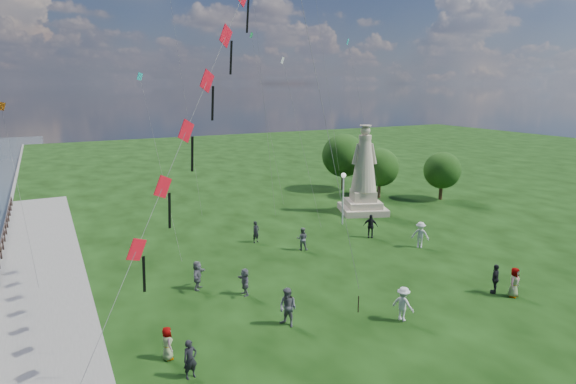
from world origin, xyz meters
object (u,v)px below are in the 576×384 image
statue (364,180)px  person_9 (370,226)px  person_7 (302,239)px  person_2 (403,304)px  person_0 (190,359)px  person_1 (288,307)px  person_3 (495,279)px  person_8 (420,235)px  person_6 (256,232)px  person_4 (514,282)px  lamppost (343,187)px  person_10 (167,343)px  person_11 (245,282)px  person_5 (198,275)px

statue → person_9: statue is taller
person_7 → person_2: bearing=117.9°
person_0 → person_1: 5.73m
person_3 → person_7: (-6.16, 11.21, -0.02)m
person_8 → person_9: 3.92m
person_6 → person_4: bearing=-79.1°
person_2 → person_6: 14.47m
lamppost → person_4: 16.23m
person_1 → person_8: size_ratio=1.02×
person_2 → person_10: size_ratio=1.20×
person_0 → person_7: (11.27, 11.28, 0.01)m
person_11 → person_9: bearing=116.9°
person_5 → person_11: 2.86m
person_5 → person_10: bearing=-173.0°
person_1 → person_10: person_1 is taller
person_4 → person_10: (-18.45, 2.50, -0.10)m
statue → person_1: bearing=-114.5°
person_10 → person_4: bearing=-102.1°
person_5 → person_8: (16.29, -0.26, 0.10)m
person_1 → person_9: bearing=102.7°
person_8 → person_9: size_ratio=1.04×
person_3 → person_11: person_3 is taller
person_6 → person_2: bearing=-103.1°
person_8 → person_11: size_ratio=1.23×
person_9 → person_7: bearing=-144.3°
statue → person_1: statue is taller
lamppost → person_1: (-11.95, -13.32, -2.18)m
statue → person_7: (-9.84, -6.43, -2.17)m
person_0 → person_8: size_ratio=0.86×
person_3 → person_11: (-12.56, 6.16, -0.08)m
lamppost → person_6: bearing=-172.9°
person_8 → person_11: bearing=-125.2°
person_2 → person_3: 6.72m
person_10 → person_11: 6.97m
person_2 → person_4: person_2 is taller
person_4 → person_1: bearing=150.0°
lamppost → person_3: bearing=-89.6°
person_9 → person_10: person_9 is taller
person_7 → person_11: (-6.41, -5.05, -0.05)m
person_2 → person_7: bearing=-24.3°
person_1 → person_6: bearing=137.9°
person_11 → person_5: bearing=-128.1°
person_0 → person_5: (2.75, 8.16, 0.04)m
statue → person_6: 12.77m
person_4 → person_5: size_ratio=0.99×
person_6 → person_8: bearing=-52.4°
person_1 → person_6: (3.64, 12.29, -0.16)m
person_6 → person_10: 15.72m
person_6 → person_8: 11.89m
person_5 → person_6: bearing=-11.8°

